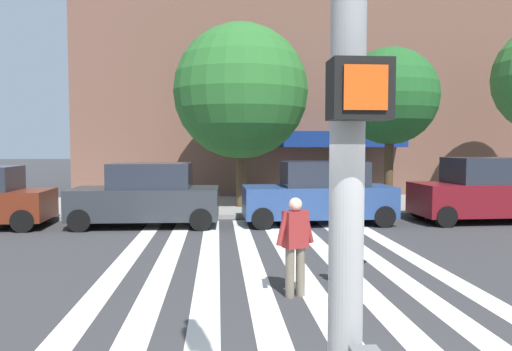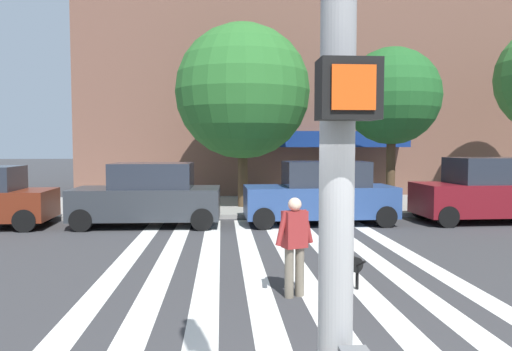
{
  "view_description": "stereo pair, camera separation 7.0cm",
  "coord_description": "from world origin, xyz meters",
  "px_view_note": "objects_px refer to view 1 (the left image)",
  "views": [
    {
      "loc": [
        -1.28,
        -2.98,
        2.49
      ],
      "look_at": [
        -0.54,
        6.41,
        1.9
      ],
      "focal_mm": 34.02,
      "sensor_mm": 36.0,
      "label": 1
    },
    {
      "loc": [
        -1.21,
        -2.99,
        2.49
      ],
      "look_at": [
        -0.54,
        6.41,
        1.9
      ],
      "focal_mm": 34.02,
      "sensor_mm": 36.0,
      "label": 2
    }
  ],
  "objects_px": {
    "parked_car_behind_first": "(147,196)",
    "street_tree_middle": "(390,97)",
    "dog_on_leash": "(345,261)",
    "pedestrian_dog_walker": "(295,241)",
    "parked_car_fourth_in_line": "(484,191)",
    "street_tree_nearest": "(241,92)",
    "parked_car_third_in_line": "(319,194)"
  },
  "relations": [
    {
      "from": "parked_car_behind_first",
      "to": "dog_on_leash",
      "type": "relative_size",
      "value": 4.68
    },
    {
      "from": "parked_car_third_in_line",
      "to": "dog_on_leash",
      "type": "relative_size",
      "value": 4.94
    },
    {
      "from": "parked_car_third_in_line",
      "to": "parked_car_fourth_in_line",
      "type": "relative_size",
      "value": 1.08
    },
    {
      "from": "dog_on_leash",
      "to": "pedestrian_dog_walker",
      "type": "bearing_deg",
      "value": -151.43
    },
    {
      "from": "street_tree_middle",
      "to": "street_tree_nearest",
      "type": "bearing_deg",
      "value": 169.24
    },
    {
      "from": "street_tree_middle",
      "to": "parked_car_fourth_in_line",
      "type": "bearing_deg",
      "value": -45.55
    },
    {
      "from": "street_tree_middle",
      "to": "pedestrian_dog_walker",
      "type": "relative_size",
      "value": 3.59
    },
    {
      "from": "parked_car_behind_first",
      "to": "street_tree_nearest",
      "type": "distance_m",
      "value": 5.79
    },
    {
      "from": "parked_car_fourth_in_line",
      "to": "street_tree_nearest",
      "type": "xyz_separation_m",
      "value": [
        -7.72,
        3.39,
        3.5
      ]
    },
    {
      "from": "pedestrian_dog_walker",
      "to": "dog_on_leash",
      "type": "distance_m",
      "value": 1.21
    },
    {
      "from": "parked_car_behind_first",
      "to": "pedestrian_dog_walker",
      "type": "xyz_separation_m",
      "value": [
        3.43,
        -7.23,
        -0.01
      ]
    },
    {
      "from": "pedestrian_dog_walker",
      "to": "parked_car_behind_first",
      "type": "bearing_deg",
      "value": 115.37
    },
    {
      "from": "street_tree_nearest",
      "to": "pedestrian_dog_walker",
      "type": "distance_m",
      "value": 11.22
    },
    {
      "from": "parked_car_behind_first",
      "to": "street_tree_middle",
      "type": "bearing_deg",
      "value": 15.68
    },
    {
      "from": "street_tree_nearest",
      "to": "pedestrian_dog_walker",
      "type": "relative_size",
      "value": 4.2
    },
    {
      "from": "parked_car_third_in_line",
      "to": "parked_car_fourth_in_line",
      "type": "bearing_deg",
      "value": -0.0
    },
    {
      "from": "street_tree_nearest",
      "to": "dog_on_leash",
      "type": "distance_m",
      "value": 10.96
    },
    {
      "from": "parked_car_fourth_in_line",
      "to": "parked_car_third_in_line",
      "type": "bearing_deg",
      "value": 180.0
    },
    {
      "from": "street_tree_middle",
      "to": "parked_car_third_in_line",
      "type": "bearing_deg",
      "value": -142.45
    },
    {
      "from": "parked_car_third_in_line",
      "to": "pedestrian_dog_walker",
      "type": "bearing_deg",
      "value": -104.95
    },
    {
      "from": "parked_car_fourth_in_line",
      "to": "pedestrian_dog_walker",
      "type": "relative_size",
      "value": 2.67
    },
    {
      "from": "parked_car_fourth_in_line",
      "to": "street_tree_nearest",
      "type": "bearing_deg",
      "value": 156.27
    },
    {
      "from": "parked_car_third_in_line",
      "to": "street_tree_nearest",
      "type": "height_order",
      "value": "street_tree_nearest"
    },
    {
      "from": "parked_car_fourth_in_line",
      "to": "dog_on_leash",
      "type": "distance_m",
      "value": 9.25
    },
    {
      "from": "parked_car_behind_first",
      "to": "parked_car_third_in_line",
      "type": "relative_size",
      "value": 0.95
    },
    {
      "from": "parked_car_third_in_line",
      "to": "street_tree_middle",
      "type": "xyz_separation_m",
      "value": [
        3.08,
        2.37,
        3.3
      ]
    },
    {
      "from": "parked_car_behind_first",
      "to": "parked_car_fourth_in_line",
      "type": "xyz_separation_m",
      "value": [
        10.76,
        0.0,
        0.07
      ]
    },
    {
      "from": "parked_car_behind_first",
      "to": "parked_car_fourth_in_line",
      "type": "height_order",
      "value": "parked_car_fourth_in_line"
    },
    {
      "from": "pedestrian_dog_walker",
      "to": "dog_on_leash",
      "type": "height_order",
      "value": "pedestrian_dog_walker"
    },
    {
      "from": "parked_car_third_in_line",
      "to": "street_tree_nearest",
      "type": "bearing_deg",
      "value": 124.33
    },
    {
      "from": "street_tree_middle",
      "to": "dog_on_leash",
      "type": "bearing_deg",
      "value": -113.98
    },
    {
      "from": "parked_car_third_in_line",
      "to": "dog_on_leash",
      "type": "distance_m",
      "value": 6.78
    }
  ]
}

